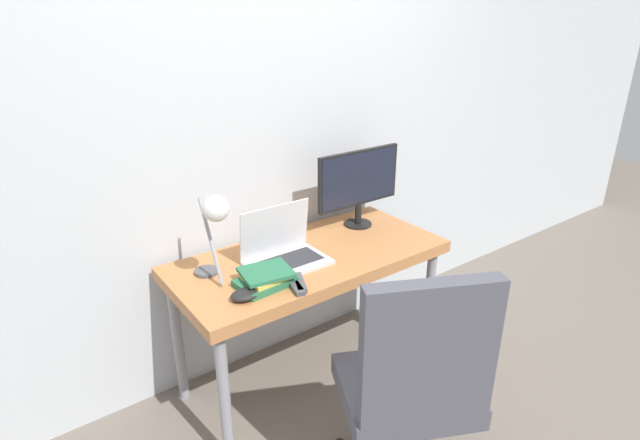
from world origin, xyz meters
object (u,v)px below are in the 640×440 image
laptop (284,251)px  game_controller (246,294)px  desk_lamp (214,219)px  office_chair (414,379)px  monitor (359,182)px  book_stack (266,278)px

laptop → game_controller: bearing=-148.5°
laptop → game_controller: laptop is taller
laptop → desk_lamp: (-0.34, -0.02, 0.26)m
office_chair → laptop: bearing=94.4°
monitor → game_controller: 0.97m
office_chair → book_stack: office_chair is taller
monitor → laptop: bearing=-166.6°
laptop → office_chair: office_chair is taller
book_stack → desk_lamp: bearing=145.1°
laptop → office_chair: bearing=-85.6°
office_chair → game_controller: size_ratio=7.70×
laptop → book_stack: 0.23m
laptop → desk_lamp: bearing=-176.0°
laptop → desk_lamp: size_ratio=0.88×
desk_lamp → book_stack: desk_lamp is taller
book_stack → laptop: bearing=37.4°
office_chair → game_controller: bearing=120.7°
desk_lamp → office_chair: 1.01m
desk_lamp → book_stack: (0.16, -0.11, -0.28)m
laptop → game_controller: size_ratio=2.75×
monitor → desk_lamp: 0.94m
book_stack → office_chair: bearing=-70.0°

